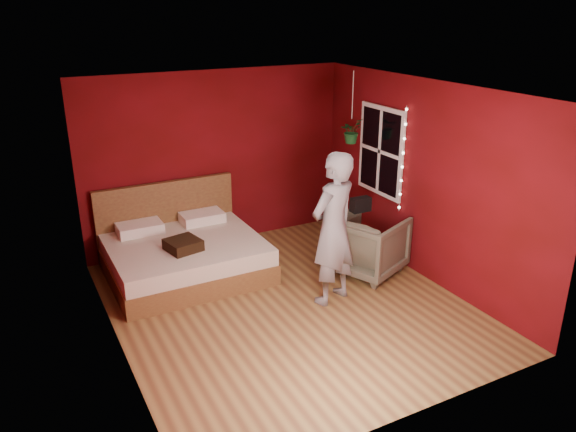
% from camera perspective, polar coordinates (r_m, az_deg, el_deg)
% --- Properties ---
extents(floor, '(4.50, 4.50, 0.00)m').
position_cam_1_polar(floor, '(6.96, -0.05, -9.02)').
color(floor, olive).
rests_on(floor, ground).
extents(room_walls, '(4.04, 4.54, 2.62)m').
position_cam_1_polar(room_walls, '(6.30, -0.05, 4.35)').
color(room_walls, maroon).
rests_on(room_walls, ground).
extents(window, '(0.05, 0.97, 1.27)m').
position_cam_1_polar(window, '(8.10, 9.39, 6.52)').
color(window, white).
rests_on(window, room_walls).
extents(fairy_lights, '(0.04, 0.04, 1.45)m').
position_cam_1_polar(fairy_lights, '(7.69, 11.58, 5.60)').
color(fairy_lights, silver).
rests_on(fairy_lights, room_walls).
extents(bed, '(2.00, 1.70, 1.10)m').
position_cam_1_polar(bed, '(7.75, -10.56, -3.76)').
color(bed, brown).
rests_on(bed, ground).
extents(person, '(0.80, 0.65, 1.90)m').
position_cam_1_polar(person, '(6.70, 4.60, -1.33)').
color(person, slate).
rests_on(person, ground).
extents(armchair, '(1.16, 1.14, 0.81)m').
position_cam_1_polar(armchair, '(7.67, 8.12, -2.91)').
color(armchair, '#666551').
rests_on(armchair, ground).
extents(handbag, '(0.28, 0.14, 0.20)m').
position_cam_1_polar(handbag, '(7.67, 7.38, 1.17)').
color(handbag, black).
rests_on(handbag, armchair).
extents(throw_pillow, '(0.47, 0.47, 0.14)m').
position_cam_1_polar(throw_pillow, '(7.31, -10.60, -2.90)').
color(throw_pillow, black).
rests_on(throw_pillow, bed).
extents(hanging_plant, '(0.40, 0.38, 1.01)m').
position_cam_1_polar(hanging_plant, '(8.09, 6.45, 8.59)').
color(hanging_plant, silver).
rests_on(hanging_plant, room_walls).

